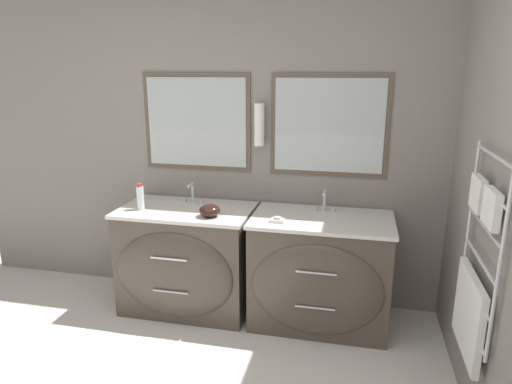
% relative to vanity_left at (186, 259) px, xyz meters
% --- Properties ---
extents(wall_back, '(4.85, 0.16, 2.60)m').
position_rel_vanity_left_xyz_m(wall_back, '(0.35, 0.39, 0.88)').
color(wall_back, gray).
rests_on(wall_back, ground_plane).
extents(wall_right, '(0.13, 4.11, 2.60)m').
position_rel_vanity_left_xyz_m(wall_right, '(1.99, -0.78, 0.86)').
color(wall_right, gray).
rests_on(wall_right, ground_plane).
extents(vanity_left, '(1.03, 0.68, 0.84)m').
position_rel_vanity_left_xyz_m(vanity_left, '(0.00, 0.00, 0.00)').
color(vanity_left, '#4C4238').
rests_on(vanity_left, ground_plane).
extents(vanity_right, '(1.03, 0.68, 0.84)m').
position_rel_vanity_left_xyz_m(vanity_right, '(1.05, 0.00, 0.00)').
color(vanity_right, '#4C4238').
rests_on(vanity_right, ground_plane).
extents(faucet_left, '(0.17, 0.11, 0.17)m').
position_rel_vanity_left_xyz_m(faucet_left, '(0.00, 0.19, 0.49)').
color(faucet_left, silver).
rests_on(faucet_left, vanity_left).
extents(faucet_right, '(0.17, 0.11, 0.17)m').
position_rel_vanity_left_xyz_m(faucet_right, '(1.05, 0.19, 0.49)').
color(faucet_right, silver).
rests_on(faucet_right, vanity_right).
extents(toiletry_bottle, '(0.06, 0.06, 0.21)m').
position_rel_vanity_left_xyz_m(toiletry_bottle, '(-0.33, -0.06, 0.51)').
color(toiletry_bottle, silver).
rests_on(toiletry_bottle, vanity_left).
extents(amenity_bowl, '(0.15, 0.15, 0.09)m').
position_rel_vanity_left_xyz_m(amenity_bowl, '(0.25, -0.11, 0.46)').
color(amenity_bowl, black).
rests_on(amenity_bowl, vanity_left).
extents(soap_dish, '(0.09, 0.07, 0.04)m').
position_rel_vanity_left_xyz_m(soap_dish, '(0.75, -0.12, 0.43)').
color(soap_dish, white).
rests_on(soap_dish, vanity_right).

